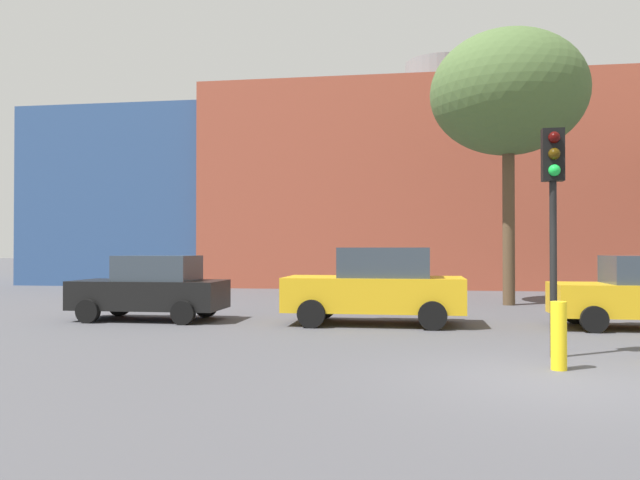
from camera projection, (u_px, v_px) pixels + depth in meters
name	position (u px, v px, depth m)	size (l,w,h in m)	color
ground_plane	(551.00, 380.00, 8.88)	(200.00, 200.00, 0.00)	#47474C
building_backdrop	(443.00, 194.00, 33.52)	(43.01, 11.38, 11.76)	#9E4733
parked_car_0	(152.00, 288.00, 16.35)	(3.87, 1.90, 1.68)	black
parked_car_1	(377.00, 286.00, 15.47)	(4.35, 2.13, 1.89)	gold
traffic_light_island	(553.00, 189.00, 10.75)	(0.37, 0.36, 3.92)	black
bare_tree_0	(508.00, 94.00, 20.77)	(5.11, 5.11, 9.06)	brown
bollard_yellow_0	(559.00, 336.00, 9.65)	(0.24, 0.24, 1.05)	yellow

